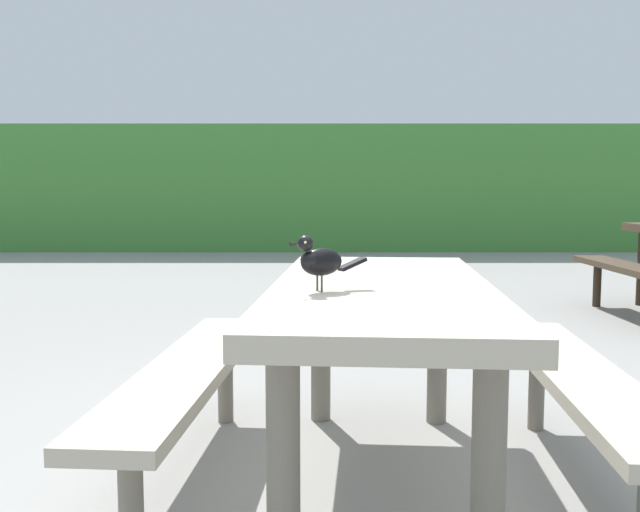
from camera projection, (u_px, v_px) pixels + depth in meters
The scene contains 3 objects.
hedge_wall at pixel (332, 188), 12.32m from camera, with size 28.00×1.97×2.06m, color #428438.
picnic_table_foreground at pixel (380, 334), 2.51m from camera, with size 1.80×1.85×0.74m.
bird_grackle at pixel (317, 260), 2.28m from camera, with size 0.26×0.17×0.18m.
Camera 1 is at (-0.23, -2.20, 1.08)m, focal length 39.68 mm.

